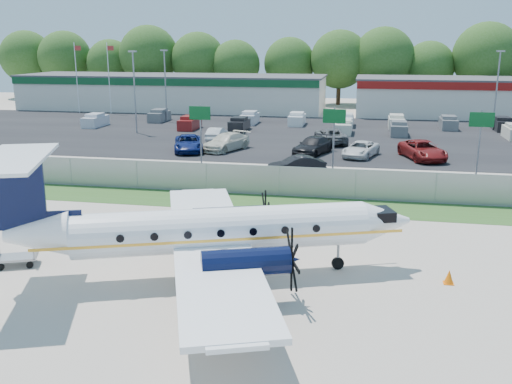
# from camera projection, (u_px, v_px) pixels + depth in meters

# --- Properties ---
(ground) EXTENTS (170.00, 170.00, 0.00)m
(ground) POSITION_uv_depth(u_px,v_px,m) (230.00, 277.00, 24.72)
(ground) COLOR #BFB1A1
(ground) RESTS_ON ground
(grass_verge) EXTENTS (170.00, 4.00, 0.02)m
(grass_verge) POSITION_uv_depth(u_px,v_px,m) (274.00, 203.00, 36.11)
(grass_verge) COLOR #2D561E
(grass_verge) RESTS_ON ground
(access_road) EXTENTS (170.00, 8.00, 0.02)m
(access_road) POSITION_uv_depth(u_px,v_px,m) (289.00, 179.00, 42.76)
(access_road) COLOR black
(access_road) RESTS_ON ground
(parking_lot) EXTENTS (170.00, 32.00, 0.02)m
(parking_lot) POSITION_uv_depth(u_px,v_px,m) (315.00, 136.00, 62.70)
(parking_lot) COLOR black
(parking_lot) RESTS_ON ground
(perimeter_fence) EXTENTS (120.00, 0.06, 1.99)m
(perimeter_fence) POSITION_uv_depth(u_px,v_px,m) (279.00, 181.00, 37.76)
(perimeter_fence) COLOR gray
(perimeter_fence) RESTS_ON ground
(building_west) EXTENTS (46.40, 12.40, 5.24)m
(building_west) POSITION_uv_depth(u_px,v_px,m) (172.00, 92.00, 87.36)
(building_west) COLOR silver
(building_west) RESTS_ON ground
(sign_left) EXTENTS (1.80, 0.26, 5.00)m
(sign_left) POSITION_uv_depth(u_px,v_px,m) (200.00, 121.00, 47.04)
(sign_left) COLOR gray
(sign_left) RESTS_ON ground
(sign_mid) EXTENTS (1.80, 0.26, 5.00)m
(sign_mid) POSITION_uv_depth(u_px,v_px,m) (334.00, 125.00, 45.01)
(sign_mid) COLOR gray
(sign_mid) RESTS_ON ground
(sign_right) EXTENTS (1.80, 0.26, 5.00)m
(sign_right) POSITION_uv_depth(u_px,v_px,m) (481.00, 129.00, 42.97)
(sign_right) COLOR gray
(sign_right) RESTS_ON ground
(flagpole_west) EXTENTS (1.06, 0.12, 10.00)m
(flagpole_west) POSITION_uv_depth(u_px,v_px,m) (77.00, 73.00, 82.18)
(flagpole_west) COLOR white
(flagpole_west) RESTS_ON ground
(flagpole_east) EXTENTS (1.06, 0.12, 10.00)m
(flagpole_east) POSITION_uv_depth(u_px,v_px,m) (109.00, 74.00, 81.25)
(flagpole_east) COLOR white
(flagpole_east) RESTS_ON ground
(light_pole_nw) EXTENTS (0.90, 0.35, 9.09)m
(light_pole_nw) POSITION_uv_depth(u_px,v_px,m) (134.00, 86.00, 63.19)
(light_pole_nw) COLOR gray
(light_pole_nw) RESTS_ON ground
(light_pole_sw) EXTENTS (0.90, 0.35, 9.09)m
(light_pole_sw) POSITION_uv_depth(u_px,v_px,m) (165.00, 81.00, 72.69)
(light_pole_sw) COLOR gray
(light_pole_sw) RESTS_ON ground
(light_pole_se) EXTENTS (0.90, 0.35, 9.09)m
(light_pole_se) POSITION_uv_depth(u_px,v_px,m) (497.00, 85.00, 65.28)
(light_pole_se) COLOR gray
(light_pole_se) RESTS_ON ground
(tree_line) EXTENTS (112.00, 6.00, 14.00)m
(tree_line) POSITION_uv_depth(u_px,v_px,m) (334.00, 104.00, 95.00)
(tree_line) COLOR #285017
(tree_line) RESTS_ON ground
(aircraft) EXTENTS (18.05, 17.57, 5.55)m
(aircraft) POSITION_uv_depth(u_px,v_px,m) (213.00, 230.00, 24.24)
(aircraft) COLOR white
(aircraft) RESTS_ON ground
(baggage_cart_near) EXTENTS (2.02, 1.65, 0.92)m
(baggage_cart_near) POSITION_uv_depth(u_px,v_px,m) (17.00, 257.00, 25.96)
(baggage_cart_near) COLOR gray
(baggage_cart_near) RESTS_ON ground
(cone_nose) EXTENTS (0.43, 0.43, 0.61)m
(cone_nose) POSITION_uv_depth(u_px,v_px,m) (449.00, 277.00, 24.03)
(cone_nose) COLOR orange
(cone_nose) RESTS_ON ground
(cone_starboard_wing) EXTENTS (0.41, 0.41, 0.58)m
(cone_starboard_wing) POSITION_uv_depth(u_px,v_px,m) (227.00, 214.00, 33.06)
(cone_starboard_wing) COLOR orange
(cone_starboard_wing) RESTS_ON ground
(road_car_west) EXTENTS (4.97, 3.57, 1.34)m
(road_car_west) POSITION_uv_depth(u_px,v_px,m) (24.00, 173.00, 44.52)
(road_car_west) COLOR silver
(road_car_west) RESTS_ON ground
(road_car_mid) EXTENTS (4.68, 3.24, 1.46)m
(road_car_mid) POSITION_uv_depth(u_px,v_px,m) (296.00, 175.00, 43.97)
(road_car_mid) COLOR black
(road_car_mid) RESTS_ON ground
(parked_car_a) EXTENTS (4.14, 6.09, 1.55)m
(parked_car_a) POSITION_uv_depth(u_px,v_px,m) (189.00, 151.00, 53.56)
(parked_car_a) COLOR navy
(parked_car_a) RESTS_ON ground
(parked_car_b) EXTENTS (4.26, 6.06, 1.63)m
(parked_car_b) POSITION_uv_depth(u_px,v_px,m) (226.00, 150.00, 54.04)
(parked_car_b) COLOR beige
(parked_car_b) RESTS_ON ground
(parked_car_c) EXTENTS (3.88, 5.85, 1.57)m
(parked_car_c) POSITION_uv_depth(u_px,v_px,m) (313.00, 154.00, 52.22)
(parked_car_c) COLOR black
(parked_car_c) RESTS_ON ground
(parked_car_d) EXTENTS (3.64, 5.41, 1.38)m
(parked_car_d) POSITION_uv_depth(u_px,v_px,m) (360.00, 157.00, 51.02)
(parked_car_d) COLOR silver
(parked_car_d) RESTS_ON ground
(parked_car_e) EXTENTS (4.39, 6.44, 1.64)m
(parked_car_e) POSITION_uv_depth(u_px,v_px,m) (422.00, 159.00, 49.93)
(parked_car_e) COLOR maroon
(parked_car_e) RESTS_ON ground
(parked_car_f) EXTENTS (1.46, 4.15, 1.37)m
(parked_car_f) POSITION_uv_depth(u_px,v_px,m) (217.00, 140.00, 59.61)
(parked_car_f) COLOR silver
(parked_car_f) RESTS_ON ground
(parked_car_g) EXTENTS (4.03, 6.24, 1.60)m
(parked_car_g) POSITION_uv_depth(u_px,v_px,m) (330.00, 143.00, 57.94)
(parked_car_g) COLOR #595B5E
(parked_car_g) RESTS_ON ground
(far_parking_rows) EXTENTS (56.00, 10.00, 1.60)m
(far_parking_rows) POSITION_uv_depth(u_px,v_px,m) (319.00, 129.00, 67.46)
(far_parking_rows) COLOR gray
(far_parking_rows) RESTS_ON ground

